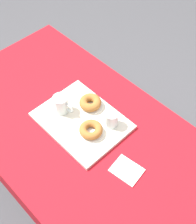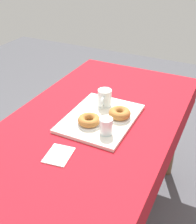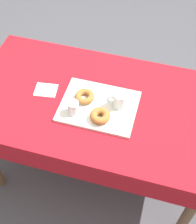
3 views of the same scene
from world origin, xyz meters
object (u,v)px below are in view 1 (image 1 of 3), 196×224
object	(u,v)px
sugar_donut_left	(91,130)
donut_plate_right	(90,106)
dining_table	(80,141)
serving_tray	(82,121)
paper_napkin	(127,170)
sugar_donut_right	(90,102)
tea_mug_left	(61,105)
water_glass_near	(111,120)
donut_plate_left	(91,132)

from	to	relation	value
sugar_donut_left	donut_plate_right	size ratio (longest dim) A/B	0.95
dining_table	serving_tray	xyz separation A→B (m)	(0.02, -0.04, 0.12)
sugar_donut_left	paper_napkin	distance (m)	0.24
serving_tray	sugar_donut_left	size ratio (longest dim) A/B	3.85
dining_table	sugar_donut_right	world-z (taller)	sugar_donut_right
tea_mug_left	sugar_donut_right	world-z (taller)	tea_mug_left
sugar_donut_left	paper_napkin	size ratio (longest dim) A/B	0.86
serving_tray	sugar_donut_right	xyz separation A→B (m)	(0.03, -0.09, 0.04)
sugar_donut_left	donut_plate_right	world-z (taller)	sugar_donut_left
donut_plate_right	paper_napkin	size ratio (longest dim) A/B	0.91
sugar_donut_right	water_glass_near	bearing A→B (deg)	178.02
sugar_donut_right	paper_napkin	distance (m)	0.38
tea_mug_left	donut_plate_right	xyz separation A→B (m)	(-0.08, -0.12, -0.04)
serving_tray	paper_napkin	xyz separation A→B (m)	(-0.33, 0.04, -0.01)
serving_tray	donut_plate_left	size ratio (longest dim) A/B	3.64
serving_tray	water_glass_near	bearing A→B (deg)	-144.82
water_glass_near	dining_table	bearing A→B (deg)	50.72
dining_table	sugar_donut_right	bearing A→B (deg)	-67.69
tea_mug_left	sugar_donut_left	bearing A→B (deg)	-176.87
donut_plate_left	sugar_donut_right	bearing A→B (deg)	-42.18
dining_table	donut_plate_right	distance (m)	0.19
water_glass_near	sugar_donut_left	xyz separation A→B (m)	(0.03, 0.10, -0.01)
donut_plate_left	serving_tray	bearing A→B (deg)	-13.10
water_glass_near	sugar_donut_right	bearing A→B (deg)	-1.98
tea_mug_left	donut_plate_right	bearing A→B (deg)	-123.17
serving_tray	paper_napkin	size ratio (longest dim) A/B	3.30
sugar_donut_right	dining_table	bearing A→B (deg)	112.31
dining_table	sugar_donut_right	xyz separation A→B (m)	(0.05, -0.12, 0.15)
water_glass_near	donut_plate_right	distance (m)	0.15
serving_tray	sugar_donut_left	world-z (taller)	sugar_donut_left
donut_plate_left	paper_napkin	size ratio (longest dim) A/B	0.91
water_glass_near	paper_napkin	xyz separation A→B (m)	(-0.21, 0.12, -0.05)
tea_mug_left	sugar_donut_left	world-z (taller)	tea_mug_left
tea_mug_left	sugar_donut_right	size ratio (longest dim) A/B	1.02
dining_table	sugar_donut_left	xyz separation A→B (m)	(-0.07, -0.02, 0.15)
donut_plate_left	sugar_donut_left	world-z (taller)	sugar_donut_left
water_glass_near	sugar_donut_left	bearing A→B (deg)	73.66
donut_plate_right	sugar_donut_right	distance (m)	0.02
donut_plate_left	donut_plate_right	bearing A→B (deg)	-42.18
water_glass_near	donut_plate_left	xyz separation A→B (m)	(0.03, 0.10, -0.03)
sugar_donut_left	serving_tray	bearing A→B (deg)	-13.10
sugar_donut_left	donut_plate_right	xyz separation A→B (m)	(0.12, -0.11, -0.02)
dining_table	sugar_donut_left	bearing A→B (deg)	-165.93
serving_tray	sugar_donut_left	bearing A→B (deg)	166.90
serving_tray	sugar_donut_right	distance (m)	0.10
dining_table	paper_napkin	xyz separation A→B (m)	(-0.31, 0.00, 0.11)
tea_mug_left	sugar_donut_left	xyz separation A→B (m)	(-0.20, -0.01, -0.02)
serving_tray	sugar_donut_left	xyz separation A→B (m)	(-0.09, 0.02, 0.03)
serving_tray	sugar_donut_left	distance (m)	0.09
donut_plate_left	donut_plate_right	world-z (taller)	same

